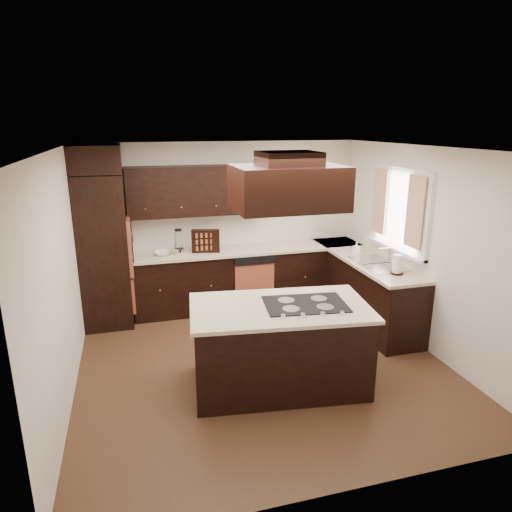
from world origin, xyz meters
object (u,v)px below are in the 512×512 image
island (279,347)px  spice_rack (206,241)px  oven_column (104,251)px  range_hood (288,188)px

island → spice_rack: (-0.40, 2.26, 0.65)m
oven_column → range_hood: size_ratio=2.02×
range_hood → spice_rack: bearing=101.0°
range_hood → spice_rack: 2.58m
oven_column → island: bearing=-50.4°
range_hood → spice_rack: size_ratio=2.57×
oven_column → spice_rack: bearing=2.1°
range_hood → spice_rack: range_hood is taller
oven_column → island: oven_column is taller
island → spice_rack: bearing=107.2°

